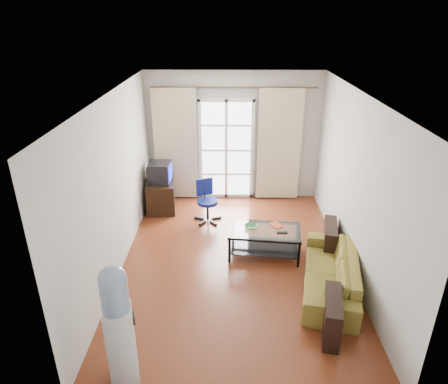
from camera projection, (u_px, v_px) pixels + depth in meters
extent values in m
plane|color=brown|center=(234.00, 262.00, 6.52)|extent=(5.20, 5.20, 0.00)
plane|color=white|center=(236.00, 95.00, 5.40)|extent=(5.20, 5.20, 0.00)
cube|color=#B8B5AF|center=(233.00, 137.00, 8.33)|extent=(3.60, 0.02, 2.70)
cube|color=#B8B5AF|center=(239.00, 302.00, 3.59)|extent=(3.60, 0.02, 2.70)
cube|color=#B8B5AF|center=(115.00, 186.00, 5.98)|extent=(0.02, 5.20, 2.70)
cube|color=#B8B5AF|center=(356.00, 187.00, 5.94)|extent=(0.02, 5.20, 2.70)
cube|color=white|center=(226.00, 150.00, 8.41)|extent=(1.01, 0.02, 2.04)
cube|color=white|center=(226.00, 150.00, 8.39)|extent=(1.16, 0.06, 2.15)
cylinder|color=#4C3F2D|center=(234.00, 87.00, 7.81)|extent=(3.30, 0.04, 0.04)
cube|color=beige|center=(176.00, 145.00, 8.29)|extent=(0.90, 0.07, 2.35)
cube|color=beige|center=(279.00, 146.00, 8.27)|extent=(0.90, 0.07, 2.35)
cube|color=gray|center=(270.00, 184.00, 8.65)|extent=(0.64, 0.12, 0.64)
imported|color=brown|center=(331.00, 272.00, 5.82)|extent=(2.18, 1.50, 0.55)
cube|color=silver|center=(265.00, 230.00, 6.55)|extent=(1.23, 0.79, 0.01)
cube|color=black|center=(264.00, 247.00, 6.68)|extent=(1.16, 0.72, 0.01)
cube|color=black|center=(229.00, 250.00, 6.43)|extent=(0.04, 0.04, 0.47)
cube|color=black|center=(299.00, 254.00, 6.31)|extent=(0.04, 0.04, 0.47)
cube|color=black|center=(233.00, 231.00, 6.98)|extent=(0.04, 0.04, 0.47)
cube|color=black|center=(297.00, 235.00, 6.85)|extent=(0.04, 0.04, 0.47)
imported|color=#30843D|center=(251.00, 227.00, 6.58)|extent=(0.34, 0.34, 0.05)
imported|color=maroon|center=(273.00, 226.00, 6.63)|extent=(0.35, 0.36, 0.02)
cube|color=black|center=(282.00, 233.00, 6.43)|extent=(0.18, 0.05, 0.02)
cube|color=black|center=(161.00, 195.00, 8.18)|extent=(0.66, 0.90, 0.61)
cube|color=black|center=(160.00, 172.00, 7.94)|extent=(0.42, 0.45, 0.41)
cube|color=#0C19E5|center=(170.00, 173.00, 7.93)|extent=(0.02, 0.36, 0.30)
cube|color=black|center=(151.00, 172.00, 7.94)|extent=(0.13, 0.31, 0.27)
cylinder|color=black|center=(208.00, 211.00, 7.73)|extent=(0.05, 0.05, 0.41)
cylinder|color=navy|center=(208.00, 202.00, 7.65)|extent=(0.40, 0.40, 0.06)
cube|color=navy|center=(204.00, 187.00, 7.71)|extent=(0.32, 0.16, 0.34)
cube|color=silver|center=(121.00, 344.00, 4.29)|extent=(0.37, 0.37, 0.94)
cylinder|color=#7991BB|center=(114.00, 295.00, 4.02)|extent=(0.29, 0.29, 0.38)
sphere|color=#7991BB|center=(112.00, 279.00, 3.94)|extent=(0.29, 0.29, 0.29)
cube|color=black|center=(133.00, 318.00, 4.20)|extent=(0.07, 0.13, 0.10)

